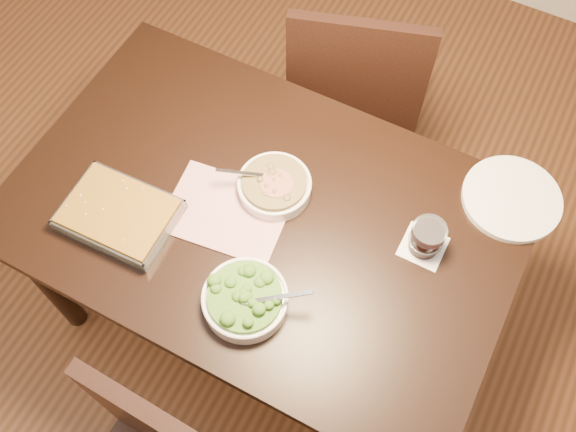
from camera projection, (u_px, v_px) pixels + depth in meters
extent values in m
plane|color=#3F2312|center=(269.00, 307.00, 2.44)|extent=(4.00, 4.00, 0.00)
cube|color=black|center=(262.00, 216.00, 1.80)|extent=(1.40, 0.90, 0.04)
cube|color=black|center=(263.00, 227.00, 1.86)|extent=(1.26, 0.76, 0.08)
cylinder|color=black|center=(47.00, 281.00, 2.11)|extent=(0.07, 0.07, 0.71)
cylinder|color=black|center=(169.00, 120.00, 2.42)|extent=(0.07, 0.07, 0.71)
cylinder|color=black|center=(481.00, 259.00, 2.15)|extent=(0.07, 0.07, 0.71)
cube|color=#A72F4A|center=(227.00, 212.00, 1.78)|extent=(0.36, 0.28, 0.01)
cube|color=white|center=(423.00, 246.00, 1.73)|extent=(0.11, 0.11, 0.00)
cylinder|color=white|center=(275.00, 187.00, 1.80)|extent=(0.21, 0.21, 0.04)
torus|color=white|center=(274.00, 183.00, 1.78)|extent=(0.21, 0.21, 0.01)
cylinder|color=#36200E|center=(274.00, 182.00, 1.77)|extent=(0.18, 0.18, 0.02)
cube|color=silver|center=(251.00, 181.00, 1.76)|extent=(0.12, 0.08, 0.04)
cylinder|color=maroon|center=(277.00, 183.00, 1.76)|extent=(0.09, 0.09, 0.00)
cylinder|color=white|center=(245.00, 301.00, 1.63)|extent=(0.22, 0.22, 0.04)
torus|color=white|center=(245.00, 297.00, 1.61)|extent=(0.22, 0.22, 0.01)
cylinder|color=#245113|center=(245.00, 297.00, 1.61)|extent=(0.19, 0.19, 0.02)
cube|color=silver|center=(272.00, 293.00, 1.60)|extent=(0.13, 0.09, 0.05)
cube|color=silver|center=(121.00, 219.00, 1.77)|extent=(0.31, 0.23, 0.01)
cube|color=#582E0C|center=(119.00, 214.00, 1.74)|extent=(0.29, 0.21, 0.05)
cube|color=silver|center=(140.00, 185.00, 1.79)|extent=(0.30, 0.02, 0.04)
cube|color=silver|center=(97.00, 246.00, 1.70)|extent=(0.30, 0.02, 0.04)
cube|color=silver|center=(166.00, 235.00, 1.72)|extent=(0.01, 0.22, 0.04)
cube|color=silver|center=(75.00, 195.00, 1.78)|extent=(0.01, 0.22, 0.04)
cylinder|color=black|center=(426.00, 240.00, 1.69)|extent=(0.08, 0.08, 0.07)
cylinder|color=silver|center=(429.00, 231.00, 1.65)|extent=(0.09, 0.09, 0.03)
cylinder|color=silver|center=(512.00, 198.00, 1.79)|extent=(0.28, 0.28, 0.02)
cube|color=black|center=(356.00, 82.00, 2.37)|extent=(0.57, 0.57, 0.04)
cylinder|color=black|center=(403.00, 91.00, 2.66)|extent=(0.04, 0.04, 0.44)
cylinder|color=black|center=(394.00, 169.00, 2.48)|extent=(0.04, 0.04, 0.44)
cylinder|color=black|center=(310.00, 79.00, 2.69)|extent=(0.04, 0.04, 0.44)
cylinder|color=black|center=(295.00, 155.00, 2.51)|extent=(0.04, 0.04, 0.44)
cube|color=black|center=(356.00, 78.00, 2.05)|extent=(0.44, 0.17, 0.48)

